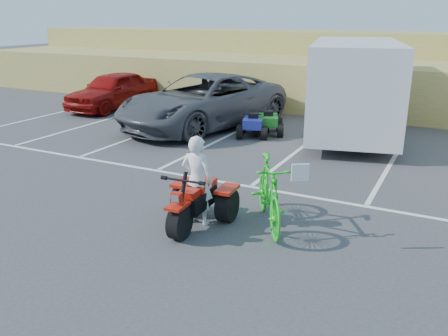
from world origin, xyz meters
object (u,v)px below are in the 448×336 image
at_px(quad_atv_blue, 253,136).
at_px(quad_atv_green, 268,134).
at_px(grey_pickup, 203,101).
at_px(green_dirt_bike, 269,193).
at_px(red_car, 113,90).
at_px(red_trike_atv, 195,226).
at_px(rider, 197,180).
at_px(cargo_trailer, 354,86).

height_order(quad_atv_blue, quad_atv_green, quad_atv_green).
bearing_deg(grey_pickup, quad_atv_blue, 1.52).
distance_m(green_dirt_bike, grey_pickup, 8.68).
bearing_deg(grey_pickup, red_car, 179.85).
height_order(red_trike_atv, red_car, red_car).
xyz_separation_m(rider, cargo_trailer, (1.04, 8.58, 0.79)).
distance_m(red_trike_atv, quad_atv_green, 7.78).
height_order(red_trike_atv, cargo_trailer, cargo_trailer).
bearing_deg(quad_atv_blue, red_trike_atv, -93.71).
bearing_deg(red_car, quad_atv_blue, -12.09).
bearing_deg(green_dirt_bike, quad_atv_green, 80.63).
height_order(green_dirt_bike, quad_atv_green, green_dirt_bike).
distance_m(rider, quad_atv_blue, 7.21).
bearing_deg(red_car, cargo_trailer, 0.77).
bearing_deg(red_car, red_trike_atv, -42.11).
height_order(green_dirt_bike, grey_pickup, grey_pickup).
xyz_separation_m(red_trike_atv, rider, (-0.01, 0.15, 0.88)).
bearing_deg(grey_pickup, cargo_trailer, 27.11).
relative_size(rider, cargo_trailer, 0.25).
height_order(green_dirt_bike, cargo_trailer, cargo_trailer).
height_order(rider, green_dirt_bike, rider).
xyz_separation_m(red_trike_atv, cargo_trailer, (1.03, 8.73, 1.67)).
bearing_deg(cargo_trailer, quad_atv_blue, -163.15).
xyz_separation_m(red_trike_atv, grey_pickup, (-4.04, 7.56, 0.94)).
xyz_separation_m(red_trike_atv, red_car, (-9.27, 8.89, 0.79)).
distance_m(red_trike_atv, red_car, 12.87).
bearing_deg(quad_atv_blue, rider, -93.48).
bearing_deg(red_trike_atv, quad_atv_green, 97.75).
distance_m(red_car, cargo_trailer, 10.34).
distance_m(rider, red_car, 12.74).
xyz_separation_m(red_trike_atv, quad_atv_green, (-1.54, 7.62, 0.00)).
height_order(green_dirt_bike, red_car, red_car).
bearing_deg(quad_atv_green, red_car, 148.22).
xyz_separation_m(rider, quad_atv_blue, (-1.83, 6.92, -0.88)).
distance_m(red_car, quad_atv_green, 7.88).
distance_m(cargo_trailer, quad_atv_green, 3.25).
bearing_deg(quad_atv_green, green_dirt_bike, -90.54).
bearing_deg(rider, cargo_trailer, -100.53).
xyz_separation_m(green_dirt_bike, grey_pickup, (-5.29, 6.88, 0.27)).
bearing_deg(quad_atv_green, rider, -100.93).
height_order(rider, quad_atv_blue, rider).
bearing_deg(cargo_trailer, green_dirt_bike, -101.55).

